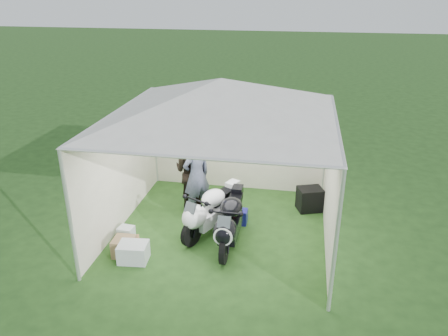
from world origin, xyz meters
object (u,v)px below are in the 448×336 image
Objects in this scene: paddock_stand at (237,216)px; crate_2 at (126,232)px; equipment_box at (310,199)px; canopy_tent at (222,102)px; crate_3 at (128,246)px; motorcycle_black at (230,221)px; person_dark_jacket at (192,172)px; motorcycle_white at (209,210)px; person_blue_jacket at (197,176)px; crate_1 at (124,247)px; crate_0 at (133,252)px.

crate_2 is (-2.02, -0.91, -0.05)m from paddock_stand.
equipment_box is (1.43, 0.84, 0.10)m from paddock_stand.
canopy_tent is 2.46m from paddock_stand.
equipment_box is 1.20× the size of crate_3.
person_dark_jacket is (-1.05, 1.37, 0.32)m from motorcycle_black.
motorcycle_black is (0.47, -0.36, 0.01)m from motorcycle_white.
person_blue_jacket is at bearing -166.36° from equipment_box.
crate_1 is (-3.25, -2.33, -0.09)m from equipment_box.
crate_0 is (-0.69, -1.90, -0.69)m from person_blue_jacket.
crate_3 is at bearing 131.81° from crate_0.
equipment_box is 1.00× the size of crate_0.
canopy_tent is 3.08m from crate_3.
paddock_stand is 1.36m from person_dark_jacket.
motorcycle_black is 1.11× the size of person_dark_jacket.
person_blue_jacket is at bearing 142.03° from person_dark_jacket.
person_dark_jacket is 1.87m from crate_2.
person_dark_jacket is at bearing 153.68° from paddock_stand.
motorcycle_black reaches higher than motorcycle_white.
motorcycle_black is at bearing 146.62° from person_dark_jacket.
crate_3 is (-1.76, -1.43, -0.01)m from paddock_stand.
crate_0 is at bearing 23.19° from person_blue_jacket.
crate_3 is (-0.86, -1.71, -0.72)m from person_blue_jacket.
canopy_tent is 3.06m from crate_0.
person_dark_jacket is 0.30m from person_blue_jacket.
person_dark_jacket is at bearing 144.94° from motorcycle_white.
paddock_stand reaches higher than crate_3.
crate_2 is (-0.43, 0.72, -0.06)m from crate_0.
crate_1 is at bearing -132.63° from crate_3.
canopy_tent reaches higher than equipment_box.
crate_0 reaches higher than crate_3.
canopy_tent is 3.09m from equipment_box.
canopy_tent reaches higher than crate_1.
paddock_stand is 1.08× the size of crate_1.
motorcycle_black is at bearing 19.72° from crate_1.
person_dark_jacket is 2.19m from crate_3.
crate_0 reaches higher than paddock_stand.
crate_3 is (-1.49, -1.15, -2.44)m from canopy_tent.
paddock_stand is 0.80× the size of crate_0.
paddock_stand is 0.23× the size of person_blue_jacket.
person_dark_jacket reaches higher than motorcycle_white.
equipment_box is 4.00m from crate_1.
crate_2 is at bearing -153.09° from equipment_box.
equipment_box is (2.49, 0.32, -0.58)m from person_dark_jacket.
motorcycle_white is 5.95× the size of crate_2.
person_dark_jacket is (-1.06, 0.52, 0.68)m from paddock_stand.
person_blue_jacket reaches higher than motorcycle_black.
motorcycle_black is 3.67× the size of equipment_box.
person_dark_jacket is 2.58m from equipment_box.
crate_0 is 0.26m from crate_3.
person_blue_jacket is at bearing 46.67° from crate_2.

